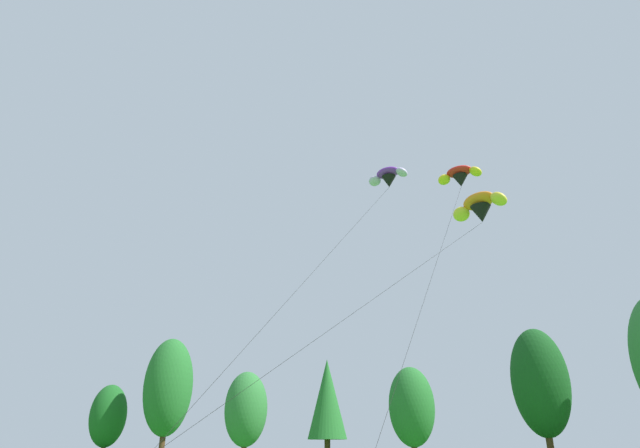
% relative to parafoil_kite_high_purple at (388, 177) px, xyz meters
% --- Properties ---
extents(treeline_tree_a, '(4.23, 4.23, 9.02)m').
position_rel_parafoil_kite_high_purple_xyz_m(treeline_tree_a, '(-38.99, 23.92, -13.63)').
color(treeline_tree_a, '#472D19').
rests_on(treeline_tree_a, ground_plane).
extents(treeline_tree_b, '(5.61, 5.61, 14.12)m').
position_rel_parafoil_kite_high_purple_xyz_m(treeline_tree_b, '(-31.16, 23.90, -10.54)').
color(treeline_tree_b, '#472D19').
rests_on(treeline_tree_b, ground_plane).
extents(treeline_tree_c, '(4.27, 4.27, 9.16)m').
position_rel_parafoil_kite_high_purple_xyz_m(treeline_tree_c, '(-18.75, 19.08, -13.54)').
color(treeline_tree_c, '#472D19').
rests_on(treeline_tree_c, ground_plane).
extents(treeline_tree_d, '(3.88, 3.88, 10.38)m').
position_rel_parafoil_kite_high_purple_xyz_m(treeline_tree_d, '(-10.87, 21.24, -12.58)').
color(treeline_tree_d, '#472D19').
rests_on(treeline_tree_d, ground_plane).
extents(treeline_tree_e, '(4.25, 4.25, 9.09)m').
position_rel_parafoil_kite_high_purple_xyz_m(treeline_tree_e, '(-2.27, 20.08, -13.59)').
color(treeline_tree_e, '#472D19').
rests_on(treeline_tree_e, ground_plane).
extents(treeline_tree_f, '(5.22, 5.22, 12.65)m').
position_rel_parafoil_kite_high_purple_xyz_m(treeline_tree_f, '(9.49, 23.27, -11.43)').
color(treeline_tree_f, '#472D19').
rests_on(treeline_tree_f, ground_plane).
extents(parafoil_kite_high_purple, '(6.38, 18.29, 18.16)m').
position_rel_parafoil_kite_high_purple_xyz_m(parafoil_kite_high_purple, '(0.00, 0.00, 0.00)').
color(parafoil_kite_high_purple, purple).
extents(parafoil_kite_mid_red_yellow, '(5.16, 15.98, 18.17)m').
position_rel_parafoil_kite_high_purple_xyz_m(parafoil_kite_mid_red_yellow, '(4.71, 1.36, 0.02)').
color(parafoil_kite_mid_red_yellow, red).
extents(parafoil_kite_far_orange, '(12.20, 15.80, 13.99)m').
position_rel_parafoil_kite_high_purple_xyz_m(parafoil_kite_far_orange, '(5.66, -2.99, -4.43)').
color(parafoil_kite_far_orange, orange).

